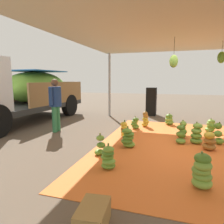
% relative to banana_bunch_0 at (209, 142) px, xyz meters
% --- Properties ---
extents(ground_plane, '(40.00, 40.00, 0.00)m').
position_rel_banana_bunch_0_xyz_m(ground_plane, '(0.08, 3.51, -0.22)').
color(ground_plane, brown).
extents(tarp_orange, '(5.95, 4.43, 0.01)m').
position_rel_banana_bunch_0_xyz_m(tarp_orange, '(0.08, 0.51, -0.22)').
color(tarp_orange, orange).
rests_on(tarp_orange, ground).
extents(tent_canopy, '(8.00, 7.00, 2.96)m').
position_rel_banana_bunch_0_xyz_m(tent_canopy, '(0.10, 0.42, 2.65)').
color(tent_canopy, '#9EA0A5').
rests_on(tent_canopy, ground).
extents(banana_bunch_0, '(0.43, 0.42, 0.49)m').
position_rel_banana_bunch_0_xyz_m(banana_bunch_0, '(0.00, 0.00, 0.00)').
color(banana_bunch_0, '#996628').
rests_on(banana_bunch_0, tarp_orange).
extents(banana_bunch_1, '(0.38, 0.39, 0.54)m').
position_rel_banana_bunch_0_xyz_m(banana_bunch_1, '(-0.36, 1.93, 0.01)').
color(banana_bunch_1, '#60932D').
rests_on(banana_bunch_1, tarp_orange).
extents(banana_bunch_2, '(0.44, 0.44, 0.59)m').
position_rel_banana_bunch_0_xyz_m(banana_bunch_2, '(-1.95, 0.37, 0.05)').
color(banana_bunch_2, '#75A83D').
rests_on(banana_bunch_2, tarp_orange).
extents(banana_bunch_3, '(0.29, 0.30, 0.60)m').
position_rel_banana_bunch_0_xyz_m(banana_bunch_3, '(0.58, -0.30, 0.05)').
color(banana_bunch_3, '#60932D').
rests_on(banana_bunch_3, tarp_orange).
extents(banana_bunch_4, '(0.32, 0.32, 0.60)m').
position_rel_banana_bunch_0_xyz_m(banana_bunch_4, '(2.08, 1.85, 0.05)').
color(banana_bunch_4, gold).
rests_on(banana_bunch_4, tarp_orange).
extents(banana_bunch_5, '(0.36, 0.38, 0.45)m').
position_rel_banana_bunch_0_xyz_m(banana_bunch_5, '(1.95, -0.30, -0.02)').
color(banana_bunch_5, '#60932D').
rests_on(banana_bunch_5, tarp_orange).
extents(banana_bunch_6, '(0.31, 0.31, 0.52)m').
position_rel_banana_bunch_0_xyz_m(banana_bunch_6, '(0.49, 2.23, 0.00)').
color(banana_bunch_6, gold).
rests_on(banana_bunch_6, tarp_orange).
extents(banana_bunch_7, '(0.33, 0.35, 0.54)m').
position_rel_banana_bunch_0_xyz_m(banana_bunch_7, '(0.88, 0.60, 0.03)').
color(banana_bunch_7, '#477523').
rests_on(banana_bunch_7, tarp_orange).
extents(banana_bunch_8, '(0.36, 0.38, 0.44)m').
position_rel_banana_bunch_0_xyz_m(banana_bunch_8, '(1.66, 2.15, -0.03)').
color(banana_bunch_8, '#6B9E38').
rests_on(banana_bunch_8, tarp_orange).
extents(banana_bunch_9, '(0.43, 0.43, 0.59)m').
position_rel_banana_bunch_0_xyz_m(banana_bunch_9, '(0.49, 0.25, 0.04)').
color(banana_bunch_9, '#6B9E38').
rests_on(banana_bunch_9, tarp_orange).
extents(banana_bunch_10, '(0.31, 0.30, 0.51)m').
position_rel_banana_bunch_0_xyz_m(banana_bunch_10, '(-1.08, 2.42, -0.01)').
color(banana_bunch_10, '#60932D').
rests_on(banana_bunch_10, tarp_orange).
extents(banana_bunch_11, '(0.44, 0.44, 0.44)m').
position_rel_banana_bunch_0_xyz_m(banana_bunch_11, '(2.70, 1.03, -0.03)').
color(banana_bunch_11, '#6B9E38').
rests_on(banana_bunch_11, tarp_orange).
extents(banana_bunch_13, '(0.38, 0.38, 0.49)m').
position_rel_banana_bunch_0_xyz_m(banana_bunch_13, '(-1.71, 2.01, -0.01)').
color(banana_bunch_13, '#60932D').
rests_on(banana_bunch_13, tarp_orange).
extents(banana_bunch_14, '(0.32, 0.30, 0.55)m').
position_rel_banana_bunch_0_xyz_m(banana_bunch_14, '(0.36, 0.65, 0.02)').
color(banana_bunch_14, '#6B9E38').
rests_on(banana_bunch_14, tarp_orange).
extents(cargo_truck_main, '(6.14, 2.72, 2.40)m').
position_rel_banana_bunch_0_xyz_m(cargo_truck_main, '(1.29, 6.87, 1.05)').
color(cargo_truck_main, '#2D2D2D').
rests_on(cargo_truck_main, ground).
extents(worker_0, '(0.63, 0.39, 1.73)m').
position_rel_banana_bunch_0_xyz_m(worker_0, '(0.53, 4.57, 0.78)').
color(worker_0, '#337A4C').
rests_on(worker_0, ground).
extents(speaker_stack, '(0.57, 0.49, 1.33)m').
position_rel_banana_bunch_0_xyz_m(speaker_stack, '(4.68, 1.95, 0.44)').
color(speaker_stack, black).
rests_on(speaker_stack, ground).
extents(crate_0, '(0.54, 0.38, 0.27)m').
position_rel_banana_bunch_0_xyz_m(crate_0, '(-3.30, 1.67, -0.09)').
color(crate_0, olive).
rests_on(crate_0, ground).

